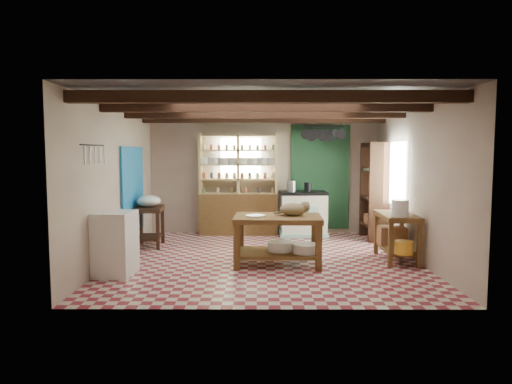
{
  "coord_description": "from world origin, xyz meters",
  "views": [
    {
      "loc": [
        -0.13,
        -7.6,
        1.8
      ],
      "look_at": [
        -0.16,
        0.3,
        1.11
      ],
      "focal_mm": 32.0,
      "sensor_mm": 36.0,
      "label": 1
    }
  ],
  "objects_px": {
    "stove": "(303,214)",
    "cat": "(293,209)",
    "white_cabinet": "(115,243)",
    "prep_table": "(149,227)",
    "work_table": "(278,240)",
    "right_counter": "(396,237)"
  },
  "relations": [
    {
      "from": "prep_table",
      "to": "stove",
      "type": "bearing_deg",
      "value": 16.57
    },
    {
      "from": "white_cabinet",
      "to": "right_counter",
      "type": "distance_m",
      "value": 4.49
    },
    {
      "from": "work_table",
      "to": "cat",
      "type": "distance_m",
      "value": 0.55
    },
    {
      "from": "stove",
      "to": "white_cabinet",
      "type": "height_order",
      "value": "stove"
    },
    {
      "from": "work_table",
      "to": "right_counter",
      "type": "relative_size",
      "value": 1.26
    },
    {
      "from": "work_table",
      "to": "right_counter",
      "type": "bearing_deg",
      "value": 9.85
    },
    {
      "from": "work_table",
      "to": "white_cabinet",
      "type": "bearing_deg",
      "value": -162.89
    },
    {
      "from": "prep_table",
      "to": "right_counter",
      "type": "distance_m",
      "value": 4.52
    },
    {
      "from": "stove",
      "to": "cat",
      "type": "xyz_separation_m",
      "value": [
        -0.41,
        -2.48,
        0.4
      ]
    },
    {
      "from": "white_cabinet",
      "to": "cat",
      "type": "bearing_deg",
      "value": 17.59
    },
    {
      "from": "work_table",
      "to": "cat",
      "type": "height_order",
      "value": "cat"
    },
    {
      "from": "white_cabinet",
      "to": "right_counter",
      "type": "bearing_deg",
      "value": 14.89
    },
    {
      "from": "work_table",
      "to": "right_counter",
      "type": "xyz_separation_m",
      "value": [
        1.99,
        0.26,
        0.0
      ]
    },
    {
      "from": "right_counter",
      "to": "stove",
      "type": "bearing_deg",
      "value": 122.38
    },
    {
      "from": "cat",
      "to": "prep_table",
      "type": "bearing_deg",
      "value": 145.62
    },
    {
      "from": "stove",
      "to": "cat",
      "type": "bearing_deg",
      "value": -101.16
    },
    {
      "from": "stove",
      "to": "right_counter",
      "type": "height_order",
      "value": "stove"
    },
    {
      "from": "white_cabinet",
      "to": "prep_table",
      "type": "bearing_deg",
      "value": 92.8
    },
    {
      "from": "work_table",
      "to": "stove",
      "type": "relative_size",
      "value": 1.41
    },
    {
      "from": "work_table",
      "to": "prep_table",
      "type": "relative_size",
      "value": 1.81
    },
    {
      "from": "prep_table",
      "to": "cat",
      "type": "height_order",
      "value": "cat"
    },
    {
      "from": "right_counter",
      "to": "cat",
      "type": "bearing_deg",
      "value": -170.79
    }
  ]
}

